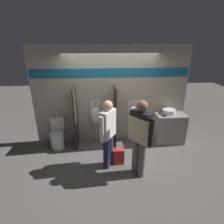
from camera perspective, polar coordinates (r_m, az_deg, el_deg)
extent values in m
plane|color=#5B5651|center=(4.93, 0.15, -12.16)|extent=(16.00, 16.00, 0.00)
cube|color=#B2A893|center=(4.89, -0.38, 5.14)|extent=(4.28, 0.06, 2.70)
cube|color=#19668E|center=(4.71, -0.36, 12.65)|extent=(4.20, 0.01, 0.24)
cube|color=gray|center=(5.35, 18.15, -5.02)|extent=(0.83, 0.50, 0.87)
cylinder|color=silver|center=(5.18, 18.08, 0.15)|extent=(0.35, 0.35, 0.13)
cylinder|color=silver|center=(5.24, 17.76, 2.01)|extent=(0.03, 0.03, 0.14)
cube|color=#232328|center=(5.00, 16.51, -1.17)|extent=(0.07, 0.14, 0.01)
cube|color=#28231E|center=(4.82, -11.75, -1.98)|extent=(0.03, 0.54, 1.69)
cube|color=#28231E|center=(4.79, 1.01, -1.64)|extent=(0.03, 0.54, 1.69)
cylinder|color=silver|center=(5.13, -5.16, -6.76)|extent=(0.04, 0.04, 0.61)
ellipsoid|color=silver|center=(4.90, -5.36, -1.29)|extent=(0.30, 0.24, 0.49)
cube|color=silver|center=(4.99, -5.38, 0.03)|extent=(0.29, 0.02, 0.62)
cylinder|color=silver|center=(4.86, -5.49, 2.75)|extent=(0.06, 0.06, 0.16)
cylinder|color=silver|center=(5.22, 6.71, -6.32)|extent=(0.04, 0.04, 0.61)
ellipsoid|color=silver|center=(4.99, 6.98, -0.93)|extent=(0.30, 0.24, 0.49)
cube|color=silver|center=(5.07, 6.76, 0.37)|extent=(0.29, 0.02, 0.62)
cylinder|color=silver|center=(4.95, 6.98, 3.04)|extent=(0.06, 0.06, 0.16)
cylinder|color=silver|center=(5.12, -17.32, -9.10)|extent=(0.37, 0.37, 0.42)
torus|color=silver|center=(5.01, -17.60, -6.93)|extent=(0.38, 0.38, 0.04)
cube|color=silver|center=(5.17, -17.19, -3.75)|extent=(0.38, 0.16, 0.38)
cylinder|color=silver|center=(5.05, -17.58, -1.07)|extent=(0.06, 0.06, 0.14)
cylinder|color=#666056|center=(3.92, 9.70, -15.10)|extent=(0.16, 0.16, 0.84)
cylinder|color=#666056|center=(4.00, 7.75, -14.13)|extent=(0.16, 0.16, 0.84)
cube|color=black|center=(3.57, 9.39, -4.81)|extent=(0.43, 0.46, 0.67)
cube|color=#C6B289|center=(3.59, 9.34, -5.57)|extent=(0.46, 0.50, 0.53)
cylinder|color=black|center=(3.46, 12.66, -6.61)|extent=(0.11, 0.11, 0.61)
cylinder|color=black|center=(3.72, 6.31, -4.05)|extent=(0.11, 0.11, 0.61)
sphere|color=brown|center=(3.39, 9.85, 1.95)|extent=(0.23, 0.23, 0.23)
cylinder|color=#282D4C|center=(4.10, -1.85, -13.28)|extent=(0.15, 0.15, 0.79)
cylinder|color=#282D4C|center=(4.21, -0.69, -12.23)|extent=(0.15, 0.15, 0.79)
cube|color=silver|center=(3.80, -1.35, -3.88)|extent=(0.38, 0.44, 0.63)
cylinder|color=silver|center=(3.63, -3.30, -5.72)|extent=(0.10, 0.10, 0.58)
cylinder|color=silver|center=(3.99, 0.44, -3.02)|extent=(0.10, 0.10, 0.58)
sphere|color=tan|center=(3.63, -1.40, 2.12)|extent=(0.21, 0.21, 0.21)
cube|color=red|center=(4.35, 2.16, -14.24)|extent=(0.26, 0.14, 0.39)
torus|color=#4C4742|center=(4.22, 2.20, -11.67)|extent=(0.17, 0.01, 0.17)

